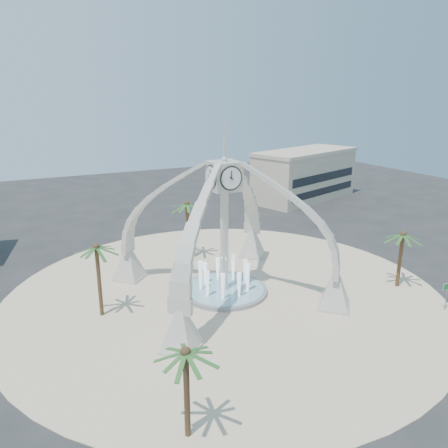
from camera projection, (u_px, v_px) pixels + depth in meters
name	position (u px, v px, depth m)	size (l,w,h in m)	color
ground	(224.00, 292.00, 40.85)	(140.00, 140.00, 0.00)	#282828
plaza	(224.00, 292.00, 40.85)	(40.00, 40.00, 0.06)	beige
clock_tower	(224.00, 226.00, 39.00)	(17.94, 17.94, 16.30)	beige
fountain	(224.00, 290.00, 40.77)	(8.00, 8.00, 3.62)	gray
building_ne	(305.00, 175.00, 76.54)	(21.87, 14.17, 8.60)	#B8AA8F
palm_east	(403.00, 235.00, 40.65)	(4.21, 4.21, 6.02)	brown
palm_west	(96.00, 248.00, 34.95)	(3.78, 3.78, 6.76)	brown
palm_north	(187.00, 205.00, 47.68)	(5.14, 5.14, 7.09)	brown
palm_south	(186.00, 353.00, 22.25)	(3.93, 3.93, 5.87)	brown
street_sign	(448.00, 290.00, 36.95)	(0.96, 0.22, 2.66)	slate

